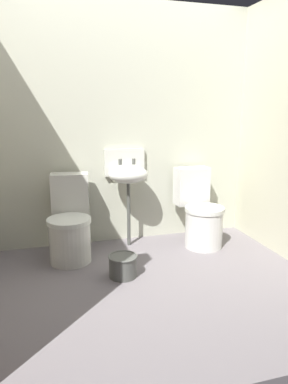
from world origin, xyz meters
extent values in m
cube|color=slate|center=(0.00, 0.00, -0.04)|extent=(3.10, 2.43, 0.08)
cube|color=beige|center=(0.00, 1.06, 1.21)|extent=(3.10, 0.10, 2.42)
cylinder|color=silver|center=(-0.62, 0.58, 0.19)|extent=(0.43, 0.43, 0.38)
cylinder|color=silver|center=(-0.62, 0.58, 0.40)|extent=(0.45, 0.45, 0.04)
cube|color=silver|center=(-0.58, 0.87, 0.58)|extent=(0.38, 0.23, 0.40)
cylinder|color=silver|center=(0.73, 0.57, 0.19)|extent=(0.40, 0.40, 0.38)
cylinder|color=silver|center=(0.73, 0.57, 0.40)|extent=(0.42, 0.42, 0.04)
cube|color=silver|center=(0.71, 0.87, 0.58)|extent=(0.37, 0.20, 0.40)
cylinder|color=#51534D|center=(0.00, 0.82, 0.33)|extent=(0.04, 0.04, 0.66)
ellipsoid|color=silver|center=(0.00, 0.82, 0.75)|extent=(0.40, 0.32, 0.18)
cube|color=silver|center=(0.00, 0.99, 0.85)|extent=(0.42, 0.04, 0.28)
cylinder|color=#51534D|center=(-0.07, 0.88, 0.87)|extent=(0.04, 0.04, 0.06)
cylinder|color=#51534D|center=(0.07, 0.88, 0.87)|extent=(0.04, 0.04, 0.06)
cylinder|color=#51534D|center=(-0.22, 0.15, 0.09)|extent=(0.23, 0.23, 0.18)
torus|color=#585A54|center=(-0.22, 0.15, 0.18)|extent=(0.25, 0.25, 0.02)
camera|label=1|loc=(-0.80, -2.54, 1.39)|focal=32.91mm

